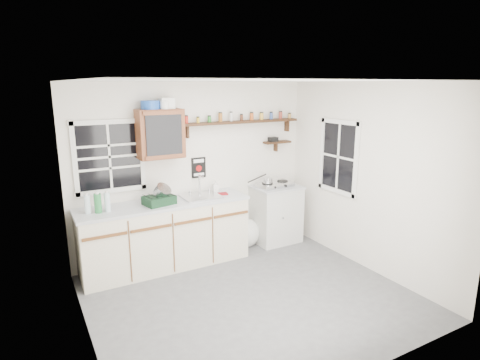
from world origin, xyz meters
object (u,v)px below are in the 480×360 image
Objects in this scene: right_cabinet at (276,214)px; spice_shelf at (242,121)px; main_cabinet at (166,234)px; hotplate at (275,184)px; upper_cabinet at (160,134)px; dish_rack at (160,197)px.

spice_shelf is at bearing 160.24° from right_cabinet.
hotplate is at bearing 0.17° from main_cabinet.
right_cabinet is at bearing 0.79° from main_cabinet.
right_cabinet is 0.49m from hotplate.
upper_cabinet reaches higher than spice_shelf.
main_cabinet reaches higher than right_cabinet.
spice_shelf is 1.68m from dish_rack.
dish_rack is (-1.91, -0.08, 0.56)m from right_cabinet.
upper_cabinet is 1.51× the size of dish_rack.
upper_cabinet is 1.97m from hotplate.
main_cabinet is at bearing 176.84° from hotplate.
main_cabinet is 0.56m from dish_rack.
right_cabinet is at bearing -3.76° from upper_cabinet.
main_cabinet is 3.55× the size of upper_cabinet.
main_cabinet is at bearing -103.68° from upper_cabinet.
hotplate is at bearing -154.76° from right_cabinet.
main_cabinet is at bearing -170.78° from spice_shelf.
dish_rack is (-0.11, -0.20, -0.81)m from upper_cabinet.
dish_rack reaches higher than right_cabinet.
right_cabinet is 1.59× the size of hotplate.
upper_cabinet reaches higher than main_cabinet.
upper_cabinet reaches higher than right_cabinet.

